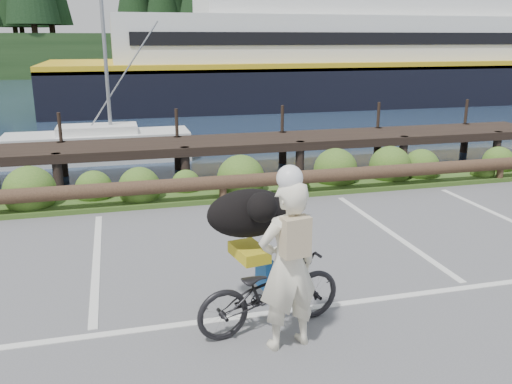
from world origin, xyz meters
TOP-DOWN VIEW (x-y plane):
  - ground at (0.00, 0.00)m, footprint 72.00×72.00m
  - harbor_backdrop at (0.39, 78.52)m, footprint 170.00×160.00m
  - vegetation_strip at (0.00, 5.30)m, footprint 34.00×1.60m
  - log_rail at (0.00, 4.60)m, footprint 32.00×0.30m
  - bicycle at (-0.48, -0.73)m, footprint 1.98×1.00m
  - cyclist at (-0.40, -1.17)m, footprint 0.80×0.60m
  - dog at (-0.59, -0.14)m, footprint 0.72×1.16m

SIDE VIEW (x-z plane):
  - harbor_backdrop at x=0.39m, z-range -15.00..15.00m
  - ground at x=0.00m, z-range 0.00..0.00m
  - log_rail at x=0.00m, z-range -0.30..0.30m
  - vegetation_strip at x=0.00m, z-range 0.00..0.10m
  - bicycle at x=-0.48m, z-range 0.00..0.99m
  - cyclist at x=-0.40m, z-range 0.00..1.99m
  - dog at x=-0.59m, z-range 0.99..1.62m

